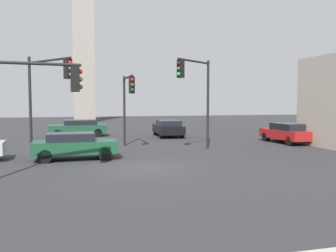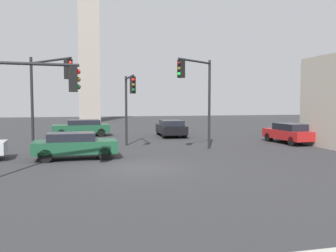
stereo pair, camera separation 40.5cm
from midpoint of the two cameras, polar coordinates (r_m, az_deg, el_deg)
ground_plane at (r=16.14m, az=-4.10°, el=-6.75°), size 109.33×109.33×0.00m
traffic_light_0 at (r=20.37m, az=-18.17°, el=6.37°), size 2.50×3.23×5.54m
traffic_light_1 at (r=14.39m, az=-20.60°, el=5.09°), size 3.71×0.67×4.59m
traffic_light_2 at (r=21.30m, az=5.16°, el=6.62°), size 2.68×2.17×5.57m
traffic_light_3 at (r=22.59m, az=-5.73°, el=4.97°), size 0.33×3.41×4.70m
car_1 at (r=26.81m, az=19.59°, el=-1.03°), size 2.20×4.41×1.43m
car_2 at (r=18.95m, az=-14.25°, el=-2.97°), size 4.28×1.91×1.39m
car_3 at (r=31.27m, az=-13.41°, el=-0.20°), size 4.89×2.50×1.42m
car_4 at (r=30.17m, az=0.88°, el=-0.30°), size 2.21×4.58×1.40m
skyline_tower at (r=54.80m, az=-12.45°, el=14.31°), size 3.04×3.04×25.77m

